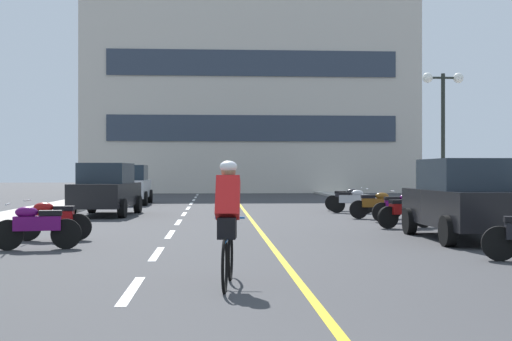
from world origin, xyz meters
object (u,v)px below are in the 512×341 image
(parked_car_far, at_px, (129,185))
(motorcycle_4, at_px, (37,226))
(parked_car_near, at_px, (464,199))
(motorcycle_5, at_px, (52,219))
(cyclist_rider, at_px, (228,220))
(parked_car_mid, at_px, (106,189))
(motorcycle_9, at_px, (352,200))
(motorcycle_10, at_px, (347,199))
(motorcycle_6, at_px, (406,211))
(motorcycle_7, at_px, (401,207))
(motorcycle_8, at_px, (376,204))
(street_lamp_mid, at_px, (443,109))

(parked_car_far, height_order, motorcycle_4, parked_car_far)
(parked_car_near, distance_m, motorcycle_5, 9.22)
(parked_car_near, relative_size, cyclist_rider, 2.38)
(parked_car_near, bearing_deg, parked_car_mid, 135.57)
(motorcycle_9, bearing_deg, parked_car_far, 140.61)
(parked_car_near, height_order, motorcycle_10, parked_car_near)
(parked_car_mid, relative_size, motorcycle_6, 2.59)
(motorcycle_6, bearing_deg, parked_car_near, -82.58)
(parked_car_near, distance_m, cyclist_rider, 8.08)
(parked_car_far, bearing_deg, parked_car_near, -61.07)
(motorcycle_7, distance_m, motorcycle_8, 1.62)
(motorcycle_9, height_order, motorcycle_10, same)
(parked_car_mid, xyz_separation_m, motorcycle_5, (0.17, -8.88, -0.44))
(motorcycle_4, bearing_deg, cyclist_rider, -51.04)
(motorcycle_4, relative_size, cyclist_rider, 0.96)
(parked_car_mid, distance_m, motorcycle_9, 8.85)
(parked_car_far, distance_m, motorcycle_6, 16.79)
(parked_car_far, bearing_deg, motorcycle_10, -33.18)
(motorcycle_4, distance_m, motorcycle_8, 12.06)
(parked_car_near, height_order, motorcycle_8, parked_car_near)
(motorcycle_8, bearing_deg, motorcycle_5, -143.31)
(motorcycle_5, bearing_deg, parked_car_far, 91.19)
(motorcycle_8, relative_size, motorcycle_10, 1.02)
(street_lamp_mid, xyz_separation_m, parked_car_far, (-11.98, 8.61, -2.80))
(motorcycle_8, bearing_deg, street_lamp_mid, 32.78)
(motorcycle_8, xyz_separation_m, motorcycle_10, (-0.08, 4.47, 0.00))
(parked_car_mid, bearing_deg, motorcycle_10, 13.66)
(parked_car_mid, height_order, motorcycle_10, parked_car_mid)
(street_lamp_mid, xyz_separation_m, motorcycle_10, (-2.89, 2.66, -3.24))
(street_lamp_mid, distance_m, motorcycle_10, 5.09)
(parked_car_mid, bearing_deg, parked_car_near, -44.43)
(motorcycle_6, bearing_deg, cyclist_rider, -118.62)
(motorcycle_10, distance_m, cyclist_rider, 18.04)
(street_lamp_mid, height_order, cyclist_rider, street_lamp_mid)
(motorcycle_10, bearing_deg, cyclist_rider, -106.02)
(parked_car_near, bearing_deg, motorcycle_7, 90.15)
(motorcycle_6, relative_size, motorcycle_8, 0.98)
(street_lamp_mid, relative_size, motorcycle_8, 2.87)
(parked_car_far, relative_size, motorcycle_7, 2.47)
(motorcycle_6, distance_m, motorcycle_7, 2.12)
(street_lamp_mid, relative_size, cyclist_rider, 2.77)
(motorcycle_8, bearing_deg, parked_car_near, -86.77)
(street_lamp_mid, xyz_separation_m, motorcycle_5, (-11.63, -8.38, -3.24))
(motorcycle_10, height_order, cyclist_rider, cyclist_rider)
(motorcycle_8, xyz_separation_m, motorcycle_9, (-0.18, 3.03, 0.00))
(street_lamp_mid, distance_m, motorcycle_8, 4.66)
(parked_car_far, bearing_deg, cyclist_rider, -79.97)
(motorcycle_5, height_order, motorcycle_9, same)
(parked_car_mid, relative_size, motorcycle_9, 2.64)
(motorcycle_6, height_order, motorcycle_9, same)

